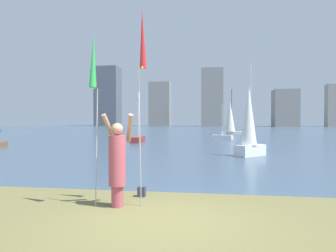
# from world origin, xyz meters

# --- Properties ---
(ground) EXTENTS (120.00, 138.00, 0.12)m
(ground) POSITION_xyz_m (0.00, 50.95, -0.06)
(ground) COLOR brown
(person) EXTENTS (0.75, 0.55, 2.04)m
(person) POSITION_xyz_m (-1.14, 0.86, 1.00)
(person) COLOR #B24C59
(person) RESTS_ON ground
(kite_flag_left) EXTENTS (0.16, 0.37, 3.79)m
(kite_flag_left) POSITION_xyz_m (-1.64, 0.73, 3.10)
(kite_flag_left) COLOR #B2B2B7
(kite_flag_left) RESTS_ON ground
(kite_flag_right) EXTENTS (0.16, 0.53, 4.39)m
(kite_flag_right) POSITION_xyz_m (-0.65, 1.16, 3.62)
(kite_flag_right) COLOR #B2B2B7
(kite_flag_right) RESTS_ON ground
(bag) EXTENTS (0.18, 0.18, 0.25)m
(bag) POSITION_xyz_m (-0.85, 1.88, 0.12)
(bag) COLOR #33384C
(bag) RESTS_ON ground
(sailboat_0) EXTENTS (1.73, 1.76, 4.81)m
(sailboat_0) POSITION_xyz_m (2.54, 11.70, 1.68)
(sailboat_0) COLOR white
(sailboat_0) RESTS_ON ground
(sailboat_3) EXTENTS (2.11, 1.16, 3.45)m
(sailboat_3) POSITION_xyz_m (1.20, 27.44, 0.24)
(sailboat_3) COLOR white
(sailboat_3) RESTS_ON ground
(sailboat_4) EXTENTS (0.86, 2.94, 3.38)m
(sailboat_4) POSITION_xyz_m (-5.88, 21.31, 0.28)
(sailboat_4) COLOR maroon
(sailboat_4) RESTS_ON ground
(sailboat_7) EXTENTS (2.57, 1.29, 5.82)m
(sailboat_7) POSITION_xyz_m (2.26, 36.97, 2.08)
(sailboat_7) COLOR silver
(sailboat_7) RESTS_ON ground
(skyline_tower_0) EXTENTS (7.40, 6.34, 18.95)m
(skyline_tower_0) POSITION_xyz_m (-35.01, 96.81, 9.47)
(skyline_tower_0) COLOR #565B66
(skyline_tower_0) RESTS_ON ground
(skyline_tower_1) EXTENTS (6.53, 4.43, 13.67)m
(skyline_tower_1) POSITION_xyz_m (-17.78, 96.09, 6.84)
(skyline_tower_1) COLOR gray
(skyline_tower_1) RESTS_ON ground
(skyline_tower_2) EXTENTS (6.23, 6.08, 16.82)m
(skyline_tower_2) POSITION_xyz_m (-1.39, 91.90, 8.41)
(skyline_tower_2) COLOR gray
(skyline_tower_2) RESTS_ON ground
(skyline_tower_3) EXTENTS (6.70, 7.80, 10.51)m
(skyline_tower_3) POSITION_xyz_m (19.26, 93.35, 5.25)
(skyline_tower_3) COLOR gray
(skyline_tower_3) RESTS_ON ground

